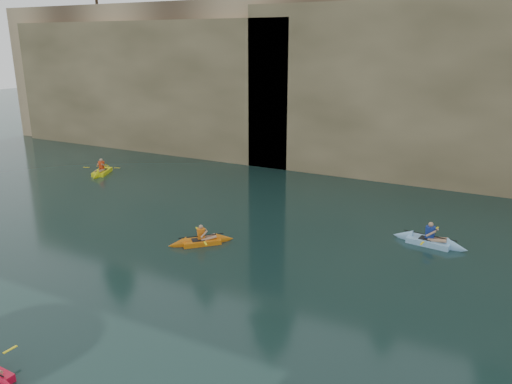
% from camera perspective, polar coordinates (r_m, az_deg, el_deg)
% --- Properties ---
extents(ground, '(160.00, 160.00, 0.00)m').
position_cam_1_polar(ground, '(14.62, -6.83, -19.57)').
color(ground, black).
rests_on(ground, ground).
extents(cliff, '(70.00, 16.00, 12.00)m').
position_cam_1_polar(cliff, '(40.25, 18.24, 12.25)').
color(cliff, tan).
rests_on(cliff, ground).
extents(cliff_slab_west, '(26.00, 2.40, 10.56)m').
position_cam_1_polar(cliff_slab_west, '(42.06, -12.40, 11.86)').
color(cliff_slab_west, tan).
rests_on(cliff_slab_west, ground).
extents(cliff_slab_center, '(24.00, 2.40, 11.40)m').
position_cam_1_polar(cliff_slab_center, '(32.68, 19.36, 10.73)').
color(cliff_slab_center, tan).
rests_on(cliff_slab_center, ground).
extents(sea_cave_west, '(4.50, 1.00, 4.00)m').
position_cam_1_polar(sea_cave_west, '(40.71, -10.51, 7.16)').
color(sea_cave_west, black).
rests_on(sea_cave_west, ground).
extents(sea_cave_center, '(3.50, 1.00, 3.20)m').
position_cam_1_polar(sea_cave_center, '(34.09, 8.51, 4.72)').
color(sea_cave_center, black).
rests_on(sea_cave_center, ground).
extents(kayaker_orange, '(2.57, 2.59, 1.13)m').
position_cam_1_polar(kayaker_orange, '(22.40, -6.27, -5.60)').
color(kayaker_orange, orange).
rests_on(kayaker_orange, ground).
extents(kayaker_ltblue_near, '(3.37, 2.54, 1.30)m').
position_cam_1_polar(kayaker_ltblue_near, '(23.51, 19.18, -5.32)').
color(kayaker_ltblue_near, '#90C4F1').
rests_on(kayaker_ltblue_near, ground).
extents(kayaker_yellow, '(2.38, 3.24, 1.31)m').
position_cam_1_polar(kayaker_yellow, '(35.55, -17.18, 2.26)').
color(kayaker_yellow, '#FFF815').
rests_on(kayaker_yellow, ground).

